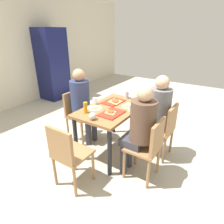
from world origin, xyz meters
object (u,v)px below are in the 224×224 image
at_px(chair_near_left, 149,145).
at_px(pizza_slice_d, 129,105).
at_px(chair_near_right, 164,127).
at_px(chair_left_end, 67,153).
at_px(person_in_red, 140,125).
at_px(drink_fridge, 53,65).
at_px(soda_can, 127,95).
at_px(tray_red_far, 113,102).
at_px(paper_plate_near_edge, 129,106).
at_px(foil_bundle, 93,116).
at_px(paper_plate_center, 95,108).
at_px(chair_far_side, 77,112).
at_px(person_far_side, 82,100).
at_px(main_table, 112,114).
at_px(pizza_slice_b, 115,101).
at_px(pizza_slice_c, 94,108).
at_px(plastic_cup_a, 95,101).
at_px(pizza_slice_a, 110,112).
at_px(tray_red_near, 112,113).
at_px(plastic_cup_b, 131,108).
at_px(person_in_brown_jacket, 157,110).
at_px(condiment_bottle, 86,108).

height_order(chair_near_left, pizza_slice_d, chair_near_left).
bearing_deg(chair_near_right, chair_left_end, 149.19).
bearing_deg(person_in_red, drink_fridge, 64.86).
xyz_separation_m(pizza_slice_d, soda_can, (0.29, 0.19, 0.04)).
bearing_deg(chair_left_end, tray_red_far, 5.32).
relative_size(paper_plate_near_edge, foil_bundle, 2.20).
distance_m(chair_near_right, person_in_red, 0.64).
relative_size(chair_left_end, paper_plate_center, 3.92).
distance_m(chair_far_side, person_far_side, 0.28).
bearing_deg(tray_red_far, main_table, -151.80).
distance_m(person_far_side, pizza_slice_b, 0.57).
bearing_deg(paper_plate_near_edge, soda_can, 34.31).
bearing_deg(pizza_slice_c, paper_plate_center, -8.49).
relative_size(chair_far_side, plastic_cup_a, 8.63).
relative_size(chair_far_side, pizza_slice_d, 3.54).
xyz_separation_m(tray_red_far, paper_plate_center, (-0.37, 0.09, -0.00)).
relative_size(pizza_slice_a, pizza_slice_c, 1.05).
bearing_deg(chair_near_right, paper_plate_center, 116.06).
xyz_separation_m(tray_red_near, plastic_cup_b, (0.23, -0.18, 0.04)).
height_order(person_in_red, tray_red_near, person_in_red).
distance_m(pizza_slice_a, drink_fridge, 3.32).
height_order(tray_red_near, tray_red_far, same).
distance_m(person_in_brown_jacket, tray_red_far, 0.72).
height_order(chair_near_left, pizza_slice_b, chair_near_left).
distance_m(tray_red_near, foil_bundle, 0.31).
distance_m(tray_red_near, paper_plate_center, 0.33).
xyz_separation_m(main_table, pizza_slice_c, (-0.19, 0.20, 0.13)).
distance_m(condiment_bottle, drink_fridge, 3.16).
xyz_separation_m(person_in_brown_jacket, drink_fridge, (1.04, 3.45, 0.20)).
xyz_separation_m(paper_plate_center, condiment_bottle, (-0.20, 0.00, 0.08)).
distance_m(chair_near_right, person_far_side, 1.40).
relative_size(plastic_cup_a, soda_can, 0.82).
distance_m(main_table, chair_near_left, 0.81).
height_order(person_far_side, pizza_slice_b, person_far_side).
distance_m(chair_far_side, pizza_slice_c, 0.63).
bearing_deg(pizza_slice_b, pizza_slice_a, -156.34).
xyz_separation_m(person_far_side, pizza_slice_b, (0.21, -0.52, 0.03)).
relative_size(chair_near_left, plastic_cup_a, 8.63).
bearing_deg(person_far_side, condiment_bottle, -132.72).
xyz_separation_m(chair_near_left, person_far_side, (0.29, 1.35, 0.25)).
height_order(main_table, pizza_slice_c, pizza_slice_c).
distance_m(pizza_slice_b, soda_can, 0.29).
xyz_separation_m(person_far_side, pizza_slice_d, (0.20, -0.78, 0.02)).
bearing_deg(person_in_brown_jacket, chair_far_side, 102.06).
relative_size(person_in_brown_jacket, paper_plate_center, 5.79).
height_order(chair_left_end, tray_red_far, chair_left_end).
bearing_deg(foil_bundle, pizza_slice_c, 36.44).
distance_m(chair_left_end, plastic_cup_a, 1.02).
xyz_separation_m(person_far_side, paper_plate_center, (-0.17, -0.41, 0.01)).
relative_size(pizza_slice_a, pizza_slice_d, 0.86).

